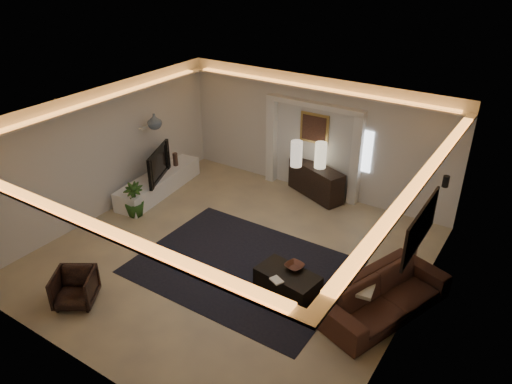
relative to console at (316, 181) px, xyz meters
The scene contains 33 objects.
floor 3.28m from the console, 94.08° to the right, with size 7.00×7.00×0.00m, color tan.
ceiling 4.11m from the console, 94.08° to the right, with size 7.00×7.00×0.00m, color white.
wall_back 1.10m from the console, 132.83° to the left, with size 7.00×7.00×0.00m, color silver.
wall_front 6.84m from the console, 91.97° to the right, with size 7.00×7.00×0.00m, color silver.
wall_left 5.06m from the console, 138.95° to the right, with size 7.00×7.00×0.00m, color silver.
wall_right 4.73m from the console, 44.84° to the right, with size 7.00×7.00×0.00m, color silver.
cove_soffit 3.94m from the console, 94.08° to the right, with size 7.00×7.00×0.04m, color silver.
daylight_slit 1.49m from the console, 11.62° to the left, with size 0.25×0.03×1.00m, color white.
area_rug 3.48m from the console, 87.21° to the right, with size 4.00×3.00×0.01m, color black.
pilaster_left 1.56m from the console, behind, with size 0.22×0.20×2.20m, color silver.
pilaster_right 1.16m from the console, ahead, with size 0.22×0.20×2.20m, color silver.
alcove_header 1.87m from the console, 147.08° to the left, with size 2.52×0.20×0.12m, color silver.
painting_frame 1.29m from the console, 136.49° to the left, with size 0.74×0.04×0.74m, color tan.
painting_canvas 1.29m from the console, 139.92° to the left, with size 0.62×0.02×0.62m, color #4C2D1E.
art_panel_frame 4.57m from the console, 42.33° to the right, with size 0.04×1.64×0.74m, color black.
art_panel_gold 4.55m from the console, 42.55° to the right, with size 0.02×1.50×0.62m, color tan.
wall_sconce 3.56m from the console, 18.44° to the right, with size 0.12×0.12×0.22m, color black.
wall_niche 4.30m from the console, 153.26° to the right, with size 0.10×0.55×0.04m, color silver.
console is the anchor object (origin of this frame).
lamp_left 0.85m from the console, 151.18° to the right, with size 0.29×0.29×0.64m, color beige.
lamp_right 0.69m from the console, ahead, with size 0.28×0.28×0.63m, color #FCEBBE.
media_ledge 3.91m from the console, 149.86° to the right, with size 0.67×2.69×0.50m, color white.
tv 3.97m from the console, 146.85° to the right, with size 0.18×1.35×0.78m, color black.
figurine 3.63m from the console, 158.86° to the right, with size 0.12×0.12×0.34m, color #4C342A.
ginger_jar 4.15m from the console, 150.56° to the right, with size 0.35×0.35×0.36m, color #4B596E.
plant 4.36m from the console, 134.00° to the right, with size 0.45×0.45×0.80m, color #214415.
sofa 4.32m from the console, 47.46° to the right, with size 0.95×2.42×0.71m, color #482E1C.
throw_blanket 4.26m from the console, 54.31° to the right, with size 0.59×0.49×0.06m, color beige.
throw_pillow 3.49m from the console, 33.14° to the right, with size 0.13×0.44×0.44m, color #966D52.
coffee_table 3.82m from the console, 70.63° to the right, with size 1.13×0.61×0.42m, color black.
bowl 3.65m from the console, 69.22° to the right, with size 0.33×0.33×0.08m, color #4B291E.
magazine 4.09m from the console, 72.74° to the right, with size 0.23×0.16×0.03m, color white.
armchair 6.12m from the console, 105.95° to the right, with size 0.67×0.69×0.63m, color black.
Camera 1 is at (4.84, -6.53, 5.73)m, focal length 34.18 mm.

